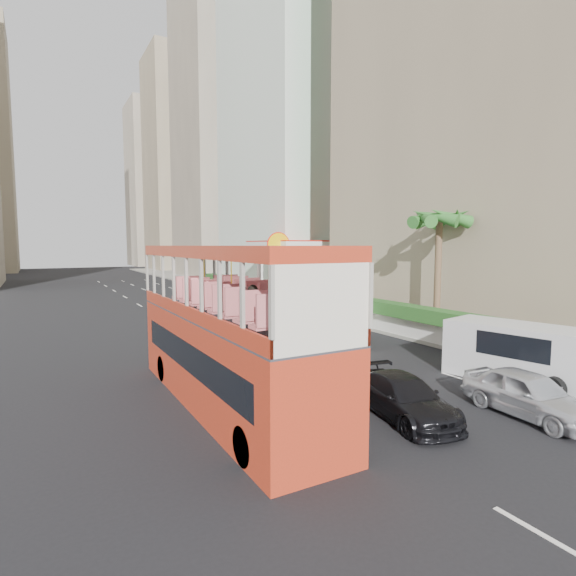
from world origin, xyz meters
TOP-DOWN VIEW (x-y plane):
  - ground_plane at (0.00, 0.00)m, footprint 200.00×200.00m
  - double_decker_bus at (-6.00, 0.00)m, footprint 2.50×11.00m
  - car_silver_lane_a at (-1.60, 3.90)m, footprint 2.00×4.93m
  - car_silver_lane_b at (1.44, -5.34)m, footprint 1.92×4.13m
  - car_black at (-1.86, -3.61)m, footprint 2.45×4.44m
  - van_asset at (1.14, 19.48)m, footprint 2.55×5.42m
  - minibus_near at (1.34, 6.41)m, footprint 2.48×6.13m
  - minibus_far at (4.39, 9.89)m, footprint 2.70×5.59m
  - panel_van_near at (4.48, -3.18)m, footprint 3.17×5.65m
  - panel_van_far at (4.09, 19.42)m, footprint 1.97×4.57m
  - sidewalk at (9.00, 25.00)m, footprint 6.00×120.00m
  - kerb_wall at (6.20, 14.00)m, footprint 0.30×44.00m
  - hedge at (6.20, 14.00)m, footprint 1.10×44.00m
  - palm_tree at (7.80, 4.00)m, footprint 0.36×0.36m
  - shell_station at (10.00, 23.00)m, footprint 6.50×8.00m
  - tower_stripe at (18.00, 34.00)m, footprint 16.00×18.00m
  - tower_mid at (18.00, 58.00)m, footprint 16.00×16.00m
  - tower_far_a at (17.00, 82.00)m, footprint 14.00×14.00m
  - tower_far_b at (17.00, 104.00)m, footprint 14.00×14.00m

SIDE VIEW (x-z plane):
  - ground_plane at x=0.00m, z-range 0.00..0.00m
  - car_silver_lane_a at x=-1.60m, z-range -0.80..0.80m
  - car_silver_lane_b at x=1.44m, z-range -0.69..0.69m
  - car_black at x=-1.86m, z-range -0.61..0.61m
  - van_asset at x=1.14m, z-range -0.75..0.75m
  - sidewalk at x=9.00m, z-range 0.00..0.18m
  - kerb_wall at x=6.20m, z-range 0.18..1.18m
  - panel_van_far at x=4.09m, z-range 0.00..1.80m
  - panel_van_near at x=4.48m, z-range 0.00..2.13m
  - minibus_far at x=4.39m, z-range 0.00..2.38m
  - minibus_near at x=1.34m, z-range 0.00..2.66m
  - hedge at x=6.20m, z-range 1.18..1.88m
  - double_decker_bus at x=-6.00m, z-range 0.00..5.06m
  - shell_station at x=10.00m, z-range 0.00..5.50m
  - palm_tree at x=7.80m, z-range 0.18..6.58m
  - tower_far_b at x=17.00m, z-range 0.00..40.00m
  - tower_far_a at x=17.00m, z-range 0.00..44.00m
  - tower_mid at x=18.00m, z-range 0.00..50.00m
  - tower_stripe at x=18.00m, z-range 0.00..58.00m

